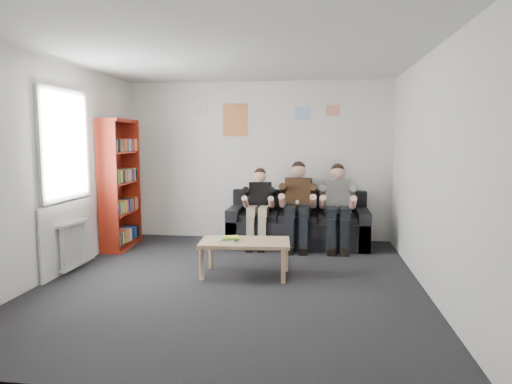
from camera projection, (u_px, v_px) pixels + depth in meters
The scene contains 14 objects.
room_shell at pixel (232, 171), 5.39m from camera, with size 5.00×5.00×5.00m.
sofa at pixel (298, 226), 7.47m from camera, with size 2.24×0.91×0.86m.
bookshelf at pixel (120, 184), 7.18m from camera, with size 0.31×0.92×2.03m.
coffee_table at pixel (245, 245), 5.75m from camera, with size 1.12×0.62×0.45m.
game_cases at pixel (229, 239), 5.75m from camera, with size 0.25×0.21×0.05m.
person_left at pixel (259, 207), 7.32m from camera, with size 0.36×0.78×1.26m.
person_middle at pixel (298, 205), 7.22m from camera, with size 0.42×0.90×1.37m.
person_right at pixel (338, 207), 7.14m from camera, with size 0.40×0.87×1.34m.
radiator at pixel (74, 244), 5.99m from camera, with size 0.10×0.64×0.60m.
window at pixel (66, 193), 5.92m from camera, with size 0.05×1.30×2.36m.
poster_large at pixel (235, 120), 7.82m from camera, with size 0.42×0.01×0.55m, color gold.
poster_blue at pixel (303, 114), 7.66m from camera, with size 0.25×0.01×0.20m, color #469BEE.
poster_pink at pixel (333, 110), 7.58m from camera, with size 0.22×0.01×0.18m, color #C43D93.
poster_sign at pixel (201, 109), 7.87m from camera, with size 0.20×0.01×0.14m, color silver.
Camera 1 is at (1.00, -5.30, 1.72)m, focal length 32.00 mm.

